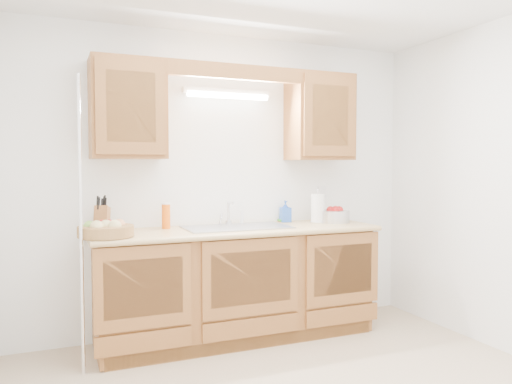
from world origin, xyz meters
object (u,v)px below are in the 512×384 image
paper_towel (318,209)px  knife_block (102,219)px  apple_bowl (334,215)px  fruit_basket (106,230)px

paper_towel → knife_block: bearing=177.7°
knife_block → apple_bowl: size_ratio=0.85×
fruit_basket → apple_bowl: 1.96m
fruit_basket → knife_block: (0.00, 0.28, 0.05)m
fruit_basket → knife_block: knife_block is taller
fruit_basket → paper_towel: (1.80, 0.20, 0.07)m
knife_block → paper_towel: (1.80, -0.07, 0.02)m
knife_block → apple_bowl: knife_block is taller
paper_towel → apple_bowl: paper_towel is taller
knife_block → fruit_basket: bearing=-71.0°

